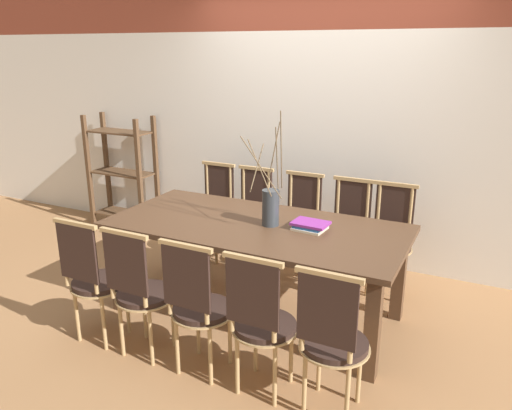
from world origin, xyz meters
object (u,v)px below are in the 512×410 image
at_px(book_stack, 310,226).
at_px(shelving_rack, 122,173).
at_px(chair_near_center, 198,303).
at_px(vase_centerpiece, 271,206).
at_px(chair_far_center, 299,222).
at_px(dining_table, 256,236).

bearing_deg(book_stack, shelving_rack, 158.49).
height_order(chair_near_center, shelving_rack, shelving_rack).
height_order(chair_near_center, vase_centerpiece, vase_centerpiece).
relative_size(chair_far_center, book_stack, 3.53).
bearing_deg(book_stack, chair_near_center, -112.73).
distance_m(chair_near_center, chair_far_center, 1.68).
height_order(dining_table, vase_centerpiece, vase_centerpiece).
xyz_separation_m(dining_table, chair_far_center, (0.02, 0.84, -0.15)).
distance_m(dining_table, chair_far_center, 0.85).
xyz_separation_m(vase_centerpiece, shelving_rack, (-2.35, 1.09, -0.25)).
relative_size(dining_table, book_stack, 8.37).
distance_m(chair_near_center, vase_centerpiece, 0.96).
bearing_deg(chair_near_center, shelving_rack, 139.12).
relative_size(chair_far_center, vase_centerpiece, 1.10).
height_order(vase_centerpiece, shelving_rack, vase_centerpiece).
bearing_deg(chair_far_center, book_stack, 116.34).
distance_m(vase_centerpiece, shelving_rack, 2.60).
xyz_separation_m(chair_near_center, book_stack, (0.38, 0.92, 0.27)).
bearing_deg(chair_far_center, shelving_rack, -7.01).
relative_size(vase_centerpiece, shelving_rack, 0.66).
xyz_separation_m(dining_table, book_stack, (0.40, 0.08, 0.12)).
bearing_deg(dining_table, book_stack, 10.74).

